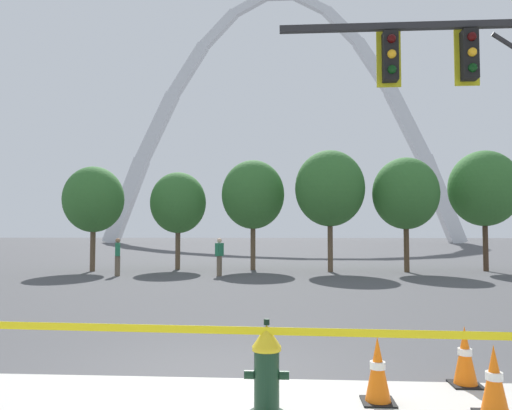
{
  "coord_description": "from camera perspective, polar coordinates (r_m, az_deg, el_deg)",
  "views": [
    {
      "loc": [
        0.93,
        -6.27,
        1.9
      ],
      "look_at": [
        0.22,
        5.0,
        2.5
      ],
      "focal_mm": 33.99,
      "sensor_mm": 36.0,
      "label": 1
    }
  ],
  "objects": [
    {
      "name": "tree_far_right",
      "position": [
        25.28,
        25.26,
        1.77
      ],
      "size": [
        3.25,
        3.25,
        5.69
      ],
      "color": "#473323",
      "rests_on": "ground"
    },
    {
      "name": "ground_plane",
      "position": [
        6.62,
        -4.88,
        -19.73
      ],
      "size": [
        240.0,
        240.0,
        0.0
      ],
      "primitive_type": "plane",
      "color": "#474749"
    },
    {
      "name": "fire_hydrant",
      "position": [
        5.26,
        1.27,
        -18.87
      ],
      "size": [
        0.46,
        0.48,
        0.99
      ],
      "color": "black",
      "rests_on": "ground"
    },
    {
      "name": "tree_far_left",
      "position": [
        23.99,
        -18.57,
        0.62
      ],
      "size": [
        2.81,
        2.81,
        4.92
      ],
      "color": "brown",
      "rests_on": "ground"
    },
    {
      "name": "monument_arch",
      "position": [
        76.32,
        2.87,
        9.05
      ],
      "size": [
        55.45,
        2.12,
        39.87
      ],
      "color": "silver",
      "rests_on": "ground"
    },
    {
      "name": "pedestrian_walking_left",
      "position": [
        21.21,
        -15.98,
        -5.85
      ],
      "size": [
        0.3,
        0.39,
        1.59
      ],
      "color": "brown",
      "rests_on": "ground"
    },
    {
      "name": "tree_left_mid",
      "position": [
        24.18,
        -9.15,
        0.25
      ],
      "size": [
        2.73,
        2.73,
        4.79
      ],
      "color": "brown",
      "rests_on": "ground"
    },
    {
      "name": "pedestrian_standing_center",
      "position": [
        20.46,
        -4.34,
        -6.06
      ],
      "size": [
        0.35,
        0.39,
        1.59
      ],
      "color": "brown",
      "rests_on": "ground"
    },
    {
      "name": "caution_tape_barrier",
      "position": [
        5.16,
        1.9,
        -16.82
      ],
      "size": [
        6.12,
        0.29,
        0.95
      ],
      "color": "#232326",
      "rests_on": "ground"
    },
    {
      "name": "traffic_cone_by_hydrant",
      "position": [
        6.73,
        23.38,
        -16.04
      ],
      "size": [
        0.36,
        0.36,
        0.73
      ],
      "color": "black",
      "rests_on": "ground"
    },
    {
      "name": "traffic_cone_curb_edge",
      "position": [
        5.81,
        14.13,
        -18.35
      ],
      "size": [
        0.36,
        0.36,
        0.73
      ],
      "color": "black",
      "rests_on": "ground"
    },
    {
      "name": "tree_right_mid",
      "position": [
        23.4,
        17.2,
        1.29
      ],
      "size": [
        3.02,
        3.02,
        5.28
      ],
      "color": "brown",
      "rests_on": "ground"
    },
    {
      "name": "traffic_cone_mid_sidewalk",
      "position": [
        5.81,
        26.24,
        -18.14
      ],
      "size": [
        0.36,
        0.36,
        0.73
      ],
      "color": "black",
      "rests_on": "ground"
    },
    {
      "name": "tree_center_right",
      "position": [
        22.77,
        8.68,
        1.94
      ],
      "size": [
        3.23,
        3.23,
        5.64
      ],
      "color": "brown",
      "rests_on": "ground"
    },
    {
      "name": "tree_center_left",
      "position": [
        23.61,
        -0.36,
        1.22
      ],
      "size": [
        3.05,
        3.05,
        5.34
      ],
      "color": "brown",
      "rests_on": "ground"
    }
  ]
}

